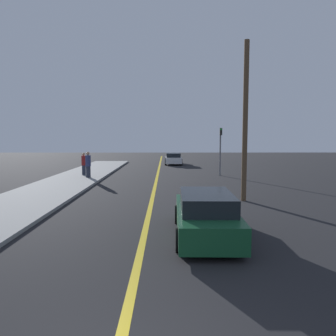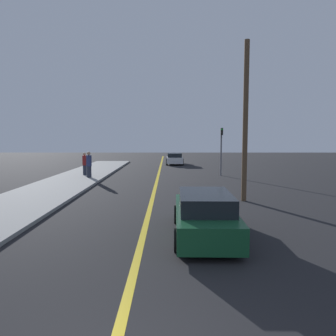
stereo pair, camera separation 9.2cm
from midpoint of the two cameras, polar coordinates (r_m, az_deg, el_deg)
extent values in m
cube|color=gold|center=(21.45, -1.95, -2.64)|extent=(0.20, 60.00, 0.01)
cube|color=gray|center=(22.32, -16.99, -2.39)|extent=(3.89, 35.84, 0.14)
cube|color=#144728|center=(10.17, 6.58, -8.79)|extent=(1.81, 4.64, 0.69)
cube|color=black|center=(9.82, 6.78, -5.76)|extent=(1.56, 2.56, 0.49)
cylinder|color=black|center=(11.56, 1.84, -8.05)|extent=(0.23, 0.64, 0.64)
cylinder|color=black|center=(11.70, 9.92, -7.97)|extent=(0.23, 0.64, 0.64)
cylinder|color=black|center=(8.81, 2.07, -12.38)|extent=(0.23, 0.64, 0.64)
cylinder|color=black|center=(8.99, 12.73, -12.16)|extent=(0.23, 0.64, 0.64)
cube|color=silver|center=(35.95, 1.20, 1.43)|extent=(1.73, 3.89, 0.62)
cube|color=black|center=(35.72, 1.21, 2.26)|extent=(1.52, 2.14, 0.44)
cylinder|color=black|center=(37.15, -0.09, 1.34)|extent=(0.22, 0.71, 0.71)
cylinder|color=black|center=(37.18, 2.42, 1.34)|extent=(0.22, 0.71, 0.71)
cylinder|color=black|center=(34.75, -0.11, 1.05)|extent=(0.22, 0.71, 0.71)
cylinder|color=black|center=(34.78, 2.58, 1.05)|extent=(0.22, 0.71, 0.71)
cylinder|color=#282D3D|center=(24.00, -13.49, -0.64)|extent=(0.32, 0.32, 0.79)
cylinder|color=navy|center=(23.93, -13.53, 1.25)|extent=(0.38, 0.38, 0.79)
sphere|color=tan|center=(23.90, -13.56, 2.49)|extent=(0.24, 0.24, 0.24)
cylinder|color=#282D3D|center=(25.58, -14.21, -0.35)|extent=(0.28, 0.28, 0.74)
cylinder|color=maroon|center=(25.52, -14.25, 1.30)|extent=(0.33, 0.33, 0.74)
sphere|color=tan|center=(25.49, -14.27, 2.37)|extent=(0.21, 0.21, 0.21)
cylinder|color=slate|center=(25.77, 9.31, 2.77)|extent=(0.12, 0.12, 3.70)
cube|color=black|center=(25.57, 9.43, 6.28)|extent=(0.18, 0.18, 0.55)
sphere|color=green|center=(25.48, 9.47, 6.66)|extent=(0.14, 0.14, 0.14)
cylinder|color=brown|center=(15.72, 13.47, 7.80)|extent=(0.24, 0.24, 7.41)
camera|label=1|loc=(0.05, -89.83, 0.02)|focal=35.00mm
camera|label=2|loc=(0.05, 90.17, -0.02)|focal=35.00mm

